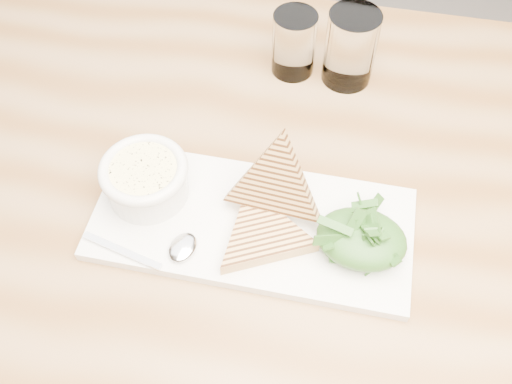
% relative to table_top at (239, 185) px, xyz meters
% --- Properties ---
extents(table_top, '(1.27, 0.89, 0.04)m').
position_rel_table_top_xyz_m(table_top, '(0.00, 0.00, 0.00)').
color(table_top, olive).
rests_on(table_top, ground).
extents(table_leg_bl, '(0.06, 0.06, 0.68)m').
position_rel_table_top_xyz_m(table_leg_bl, '(-0.56, 0.36, -0.36)').
color(table_leg_bl, olive).
rests_on(table_leg_bl, ground).
extents(platter, '(0.41, 0.20, 0.01)m').
position_rel_table_top_xyz_m(platter, '(0.04, -0.07, 0.03)').
color(platter, silver).
rests_on(platter, table_top).
extents(soup_bowl, '(0.10, 0.10, 0.04)m').
position_rel_table_top_xyz_m(soup_bowl, '(-0.10, -0.06, 0.06)').
color(soup_bowl, silver).
rests_on(soup_bowl, platter).
extents(soup, '(0.09, 0.09, 0.01)m').
position_rel_table_top_xyz_m(soup, '(-0.10, -0.06, 0.08)').
color(soup, '#F5E592').
rests_on(soup, soup_bowl).
extents(bowl_rim, '(0.11, 0.11, 0.01)m').
position_rel_table_top_xyz_m(bowl_rim, '(-0.10, -0.06, 0.08)').
color(bowl_rim, silver).
rests_on(bowl_rim, soup_bowl).
extents(sandwich_flat, '(0.19, 0.19, 0.02)m').
position_rel_table_top_xyz_m(sandwich_flat, '(0.06, -0.09, 0.04)').
color(sandwich_flat, tan).
rests_on(sandwich_flat, platter).
extents(sandwich_lean, '(0.14, 0.13, 0.16)m').
position_rel_table_top_xyz_m(sandwich_lean, '(0.06, -0.04, 0.08)').
color(sandwich_lean, tan).
rests_on(sandwich_lean, sandwich_flat).
extents(salad_base, '(0.11, 0.09, 0.04)m').
position_rel_table_top_xyz_m(salad_base, '(0.18, -0.08, 0.06)').
color(salad_base, '#15370F').
rests_on(salad_base, platter).
extents(arugula_pile, '(0.11, 0.10, 0.05)m').
position_rel_table_top_xyz_m(arugula_pile, '(0.18, -0.08, 0.06)').
color(arugula_pile, '#3B7027').
rests_on(arugula_pile, platter).
extents(spoon_bowl, '(0.04, 0.05, 0.01)m').
position_rel_table_top_xyz_m(spoon_bowl, '(-0.03, -0.13, 0.04)').
color(spoon_bowl, silver).
rests_on(spoon_bowl, platter).
extents(spoon_handle, '(0.11, 0.03, 0.00)m').
position_rel_table_top_xyz_m(spoon_handle, '(-0.10, -0.16, 0.04)').
color(spoon_handle, silver).
rests_on(spoon_handle, platter).
extents(glass_near, '(0.07, 0.07, 0.10)m').
position_rel_table_top_xyz_m(glass_near, '(0.02, 0.23, 0.07)').
color(glass_near, white).
rests_on(glass_near, table_top).
extents(glass_far, '(0.08, 0.08, 0.12)m').
position_rel_table_top_xyz_m(glass_far, '(0.11, 0.23, 0.08)').
color(glass_far, white).
rests_on(glass_far, table_top).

